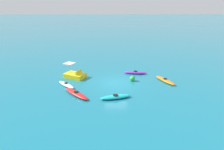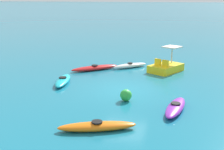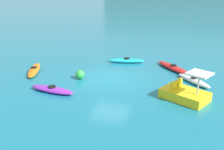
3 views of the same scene
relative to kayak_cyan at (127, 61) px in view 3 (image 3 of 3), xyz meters
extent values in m
plane|color=#19728C|center=(-0.21, -3.82, -0.16)|extent=(600.00, 600.00, 0.00)
ellipsoid|color=#19B7C6|center=(0.00, 0.00, 0.00)|extent=(2.91, 1.33, 0.32)
cylinder|color=black|center=(0.00, 0.00, 0.18)|extent=(0.55, 0.55, 0.05)
ellipsoid|color=purple|center=(-2.76, -6.83, 0.00)|extent=(2.88, 1.05, 0.32)
cylinder|color=black|center=(-2.76, -6.83, 0.18)|extent=(0.50, 0.50, 0.05)
ellipsoid|color=red|center=(3.64, -0.77, 0.00)|extent=(2.86, 3.04, 0.32)
cylinder|color=black|center=(3.64, -0.77, 0.18)|extent=(0.63, 0.63, 0.05)
ellipsoid|color=orange|center=(-5.69, -4.06, 0.00)|extent=(1.79, 3.07, 0.32)
cylinder|color=black|center=(-5.69, -4.06, 0.18)|extent=(0.56, 0.56, 0.05)
ellipsoid|color=white|center=(5.04, -3.01, 0.00)|extent=(2.28, 2.38, 0.32)
cylinder|color=black|center=(5.04, -3.01, 0.18)|extent=(0.52, 0.52, 0.05)
cube|color=yellow|center=(4.56, -5.64, 0.09)|extent=(2.82, 2.44, 0.50)
cube|color=yellow|center=(4.21, -5.12, 0.56)|extent=(0.34, 0.46, 0.44)
cube|color=yellow|center=(3.93, -5.65, 0.56)|extent=(0.34, 0.46, 0.44)
cylinder|color=#B2B2B7|center=(5.18, -5.96, 0.89)|extent=(0.08, 0.08, 1.10)
cube|color=silver|center=(5.18, -5.96, 1.48)|extent=(1.48, 1.48, 0.08)
sphere|color=green|center=(-2.08, -4.36, 0.13)|extent=(0.59, 0.59, 0.59)
camera|label=1|loc=(0.66, 15.29, 7.45)|focal=30.12mm
camera|label=2|loc=(-15.88, -7.53, 4.85)|focal=48.23mm
camera|label=3|loc=(4.46, -19.04, 5.89)|focal=41.76mm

